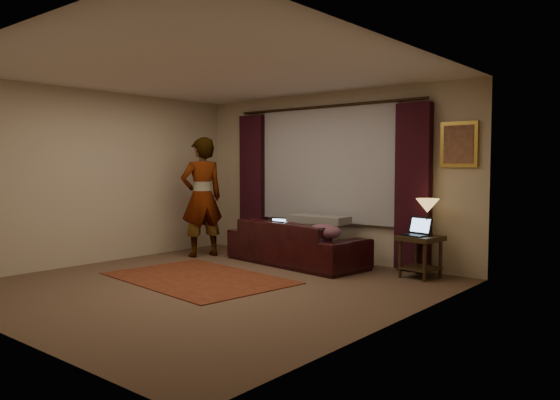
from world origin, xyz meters
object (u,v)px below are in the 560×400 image
(end_table, at_px, (420,257))
(tiffany_lamp, at_px, (427,217))
(sofa, at_px, (296,234))
(laptop_sofa, at_px, (276,226))
(laptop_table, at_px, (415,227))
(person, at_px, (202,197))

(end_table, height_order, tiffany_lamp, tiffany_lamp)
(sofa, height_order, tiffany_lamp, tiffany_lamp)
(laptop_sofa, distance_m, tiffany_lamp, 2.30)
(end_table, bearing_deg, laptop_table, -136.28)
(end_table, relative_size, person, 0.29)
(laptop_table, relative_size, person, 0.19)
(tiffany_lamp, bearing_deg, sofa, -170.65)
(laptop_sofa, relative_size, tiffany_lamp, 0.67)
(laptop_sofa, bearing_deg, laptop_table, -2.45)
(laptop_sofa, height_order, tiffany_lamp, tiffany_lamp)
(tiffany_lamp, height_order, laptop_table, tiffany_lamp)
(sofa, xyz_separation_m, laptop_sofa, (-0.32, -0.08, 0.11))
(tiffany_lamp, bearing_deg, laptop_table, -134.61)
(person, bearing_deg, sofa, 124.91)
(laptop_table, bearing_deg, sofa, -161.39)
(end_table, relative_size, laptop_table, 1.52)
(end_table, bearing_deg, person, -169.17)
(sofa, height_order, end_table, sofa)
(laptop_sofa, xyz_separation_m, person, (-1.29, -0.34, 0.40))
(laptop_sofa, distance_m, end_table, 2.24)
(person, bearing_deg, tiffany_lamp, 122.22)
(tiffany_lamp, bearing_deg, laptop_sofa, -170.08)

